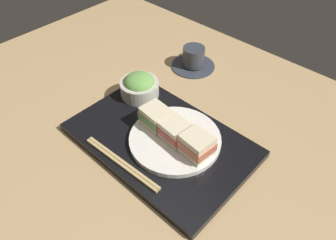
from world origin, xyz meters
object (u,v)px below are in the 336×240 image
Objects in this scene: sandwich_far at (197,145)px; salad_bowl at (139,86)px; chopsticks_pair at (121,163)px; sandwich_plate at (175,139)px; coffee_cup at (193,59)px; sandwich_middle at (175,131)px; sandwich_near at (156,116)px.

sandwich_far is 0.71× the size of salad_bowl.
sandwich_far reaches higher than chopsticks_pair.
salad_bowl is (-26.15, 6.86, -0.92)cm from sandwich_far.
sandwich_plate is 1.59× the size of coffee_cup.
coffee_cup is (-14.90, 43.79, 0.41)cm from chopsticks_pair.
sandwich_middle is 14.71cm from chopsticks_pair.
sandwich_far reaches higher than sandwich_middle.
salad_bowl is (-19.37, 6.55, 2.41)cm from sandwich_plate.
sandwich_far is 27.05cm from salad_bowl.
sandwich_plate is at bearing -18.69° from salad_bowl.
sandwich_far reaches higher than sandwich_near.
sandwich_near is 1.05× the size of sandwich_middle.
sandwich_far is at bearing -2.56° from sandwich_near.
sandwich_near is 14.64cm from chopsticks_pair.
sandwich_far reaches higher than coffee_cup.
chopsticks_pair is at bearing -79.70° from sandwich_near.
sandwich_near is (-6.78, 0.30, 3.07)cm from sandwich_plate.
coffee_cup reaches higher than sandwich_plate.
sandwich_near is 0.70× the size of salad_bowl.
sandwich_plate is at bearing -2.56° from sandwich_near.
coffee_cup is at bearing 122.45° from sandwich_plate.
salad_bowl reaches higher than sandwich_middle.
sandwich_near is 13.57cm from sandwich_far.
sandwich_far is at bearing -2.56° from sandwich_plate.
salad_bowl reaches higher than chopsticks_pair.
sandwich_far is at bearing 50.62° from chopsticks_pair.
sandwich_near is at bearing 177.44° from sandwich_middle.
coffee_cup is (-19.13, 30.08, 0.12)cm from sandwich_plate.
sandwich_plate is 14.35cm from chopsticks_pair.
coffee_cup is (-19.13, 30.08, -2.85)cm from sandwich_middle.
sandwich_middle is at bearing -18.69° from salad_bowl.
salad_bowl is at bearing 161.31° from sandwich_plate.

